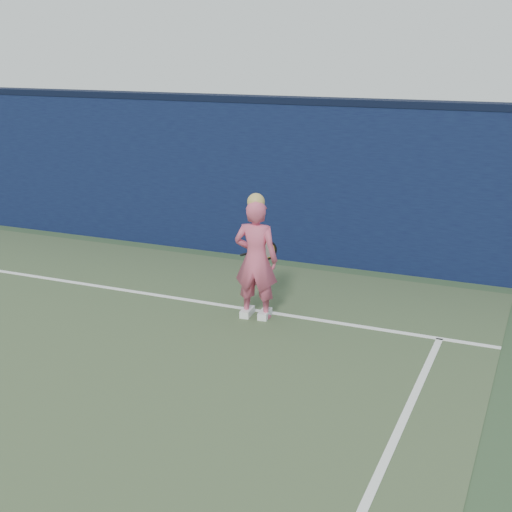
% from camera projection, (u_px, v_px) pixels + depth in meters
% --- Properties ---
extents(backstop_wall, '(24.00, 0.40, 2.50)m').
position_uv_depth(backstop_wall, '(184.00, 174.00, 12.16)').
color(backstop_wall, black).
rests_on(backstop_wall, ground).
extents(wall_cap, '(24.00, 0.42, 0.10)m').
position_uv_depth(wall_cap, '(182.00, 97.00, 11.79)').
color(wall_cap, black).
rests_on(wall_cap, backstop_wall).
extents(player, '(0.60, 0.43, 1.63)m').
position_uv_depth(player, '(256.00, 259.00, 8.99)').
color(player, '#CF506E').
rests_on(player, ground).
extents(racket, '(0.51, 0.16, 0.27)m').
position_uv_depth(racket, '(265.00, 250.00, 9.41)').
color(racket, black).
rests_on(racket, ground).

